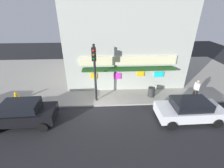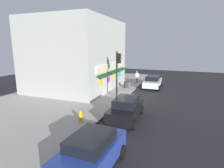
% 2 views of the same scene
% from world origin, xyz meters
% --- Properties ---
extents(ground_plane, '(49.34, 49.34, 0.00)m').
position_xyz_m(ground_plane, '(0.00, 0.00, 0.00)').
color(ground_plane, '#232326').
extents(sidewalk, '(32.89, 12.35, 0.13)m').
position_xyz_m(sidewalk, '(0.00, 6.17, 0.06)').
color(sidewalk, '#A39E93').
rests_on(sidewalk, ground_plane).
extents(corner_building, '(11.05, 9.74, 8.27)m').
position_xyz_m(corner_building, '(2.39, 6.92, 4.26)').
color(corner_building, '#ADB2A8').
rests_on(corner_building, sidewalk).
extents(traffic_light, '(0.32, 0.58, 4.69)m').
position_xyz_m(traffic_light, '(-0.43, 0.67, 3.15)').
color(traffic_light, black).
rests_on(traffic_light, sidewalk).
extents(fire_hydrant, '(0.51, 0.27, 0.78)m').
position_xyz_m(fire_hydrant, '(-7.06, 1.11, 0.50)').
color(fire_hydrant, gold).
rests_on(fire_hydrant, sidewalk).
extents(trash_can, '(0.56, 0.56, 0.82)m').
position_xyz_m(trash_can, '(4.32, 1.18, 0.54)').
color(trash_can, '#2D2D2D').
rests_on(trash_can, sidewalk).
extents(pedestrian, '(0.51, 0.54, 1.68)m').
position_xyz_m(pedestrian, '(7.97, 0.68, 1.04)').
color(pedestrian, brown).
rests_on(pedestrian, sidewalk).
extents(parked_car_white, '(4.45, 2.17, 1.55)m').
position_xyz_m(parked_car_white, '(6.09, -1.85, 0.81)').
color(parked_car_white, silver).
rests_on(parked_car_white, ground_plane).
extents(parked_car_black, '(4.35, 2.13, 1.66)m').
position_xyz_m(parked_car_black, '(-5.24, -1.66, 0.85)').
color(parked_car_black, black).
rests_on(parked_car_black, ground_plane).
extents(parked_car_blue, '(3.96, 2.16, 1.68)m').
position_xyz_m(parked_car_blue, '(-11.28, -1.92, 0.87)').
color(parked_car_blue, navy).
rests_on(parked_car_blue, ground_plane).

